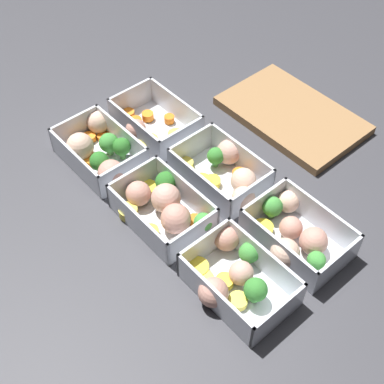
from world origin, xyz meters
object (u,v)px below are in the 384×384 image
object	(u,v)px
container_near_center	(163,206)
container_far_right	(294,234)
container_far_left	(152,125)
container_near_left	(99,150)
container_near_right	(233,276)
container_far_center	(226,173)

from	to	relation	value
container_near_center	container_far_right	distance (m)	0.22
container_near_center	container_far_left	xyz separation A→B (m)	(-0.18, 0.12, -0.01)
container_near_left	container_far_left	xyz separation A→B (m)	(0.00, 0.12, -0.01)
container_near_left	container_near_right	bearing A→B (deg)	-0.25
container_far_left	container_far_right	bearing A→B (deg)	1.10
container_near_left	container_near_right	world-z (taller)	same
container_near_center	container_near_right	xyz separation A→B (m)	(0.18, -0.01, -0.00)
container_near_center	container_far_left	bearing A→B (deg)	147.26
container_near_center	container_near_right	world-z (taller)	same
container_near_center	container_far_left	world-z (taller)	same
container_near_left	container_near_right	size ratio (longest dim) A/B	0.99
container_near_left	container_far_right	world-z (taller)	same
container_near_left	container_far_center	distance (m)	0.24
container_far_right	container_near_center	bearing A→B (deg)	-146.17
container_near_left	container_far_left	bearing A→B (deg)	88.15
container_near_left	container_far_right	distance (m)	0.39
container_near_center	container_far_right	xyz separation A→B (m)	(0.19, 0.12, -0.00)
container_near_left	container_near_right	xyz separation A→B (m)	(0.36, -0.00, -0.00)
container_near_right	container_far_left	size ratio (longest dim) A/B	1.10
container_near_right	container_far_center	world-z (taller)	same
container_near_right	container_far_center	bearing A→B (deg)	139.45
container_far_center	container_near_center	bearing A→B (deg)	-94.73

